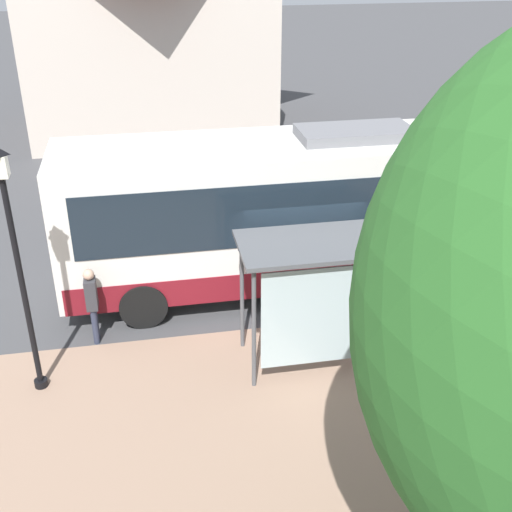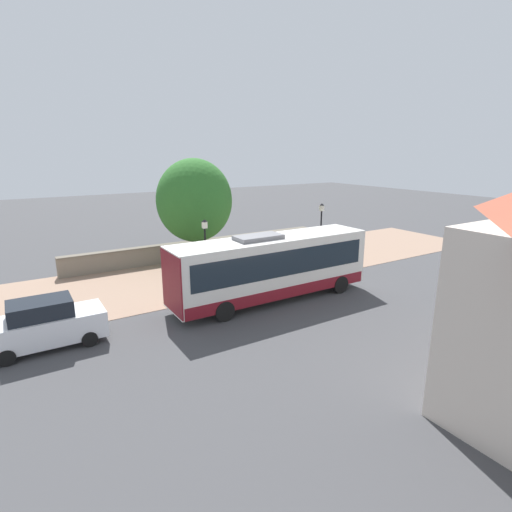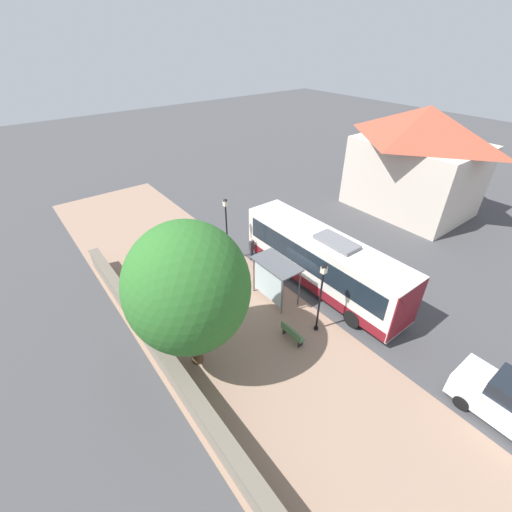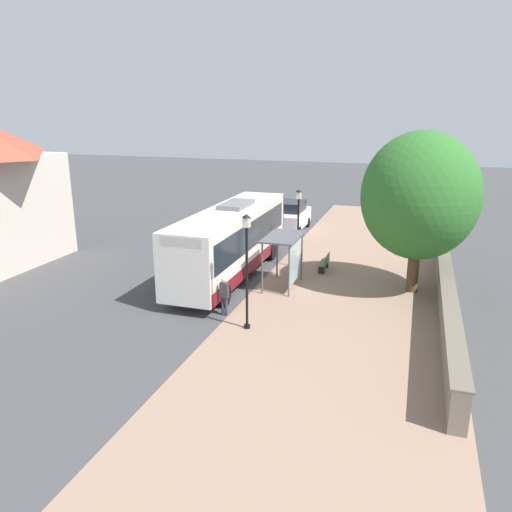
{
  "view_description": "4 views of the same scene",
  "coord_description": "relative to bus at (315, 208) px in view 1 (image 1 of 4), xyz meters",
  "views": [
    {
      "loc": [
        -11.03,
        3.16,
        7.51
      ],
      "look_at": [
        1.26,
        0.85,
        1.06
      ],
      "focal_mm": 45.0,
      "sensor_mm": 36.0,
      "label": 1
    },
    {
      "loc": [
        18.63,
        -12.06,
        7.84
      ],
      "look_at": [
        -0.69,
        -0.04,
        1.85
      ],
      "focal_mm": 28.0,
      "sensor_mm": 36.0,
      "label": 2
    },
    {
      "loc": [
        -11.59,
        -11.4,
        13.38
      ],
      "look_at": [
        -0.67,
        2.75,
        1.43
      ],
      "focal_mm": 24.0,
      "sensor_mm": 36.0,
      "label": 3
    },
    {
      "loc": [
        -7.01,
        22.24,
        8.21
      ],
      "look_at": [
        -0.58,
        2.47,
        2.12
      ],
      "focal_mm": 35.0,
      "sensor_mm": 36.0,
      "label": 4
    }
  ],
  "objects": [
    {
      "name": "background_building",
      "position": [
        14.14,
        3.02,
        2.49
      ],
      "size": [
        7.69,
        9.79,
        8.52
      ],
      "color": "beige",
      "rests_on": "ground"
    },
    {
      "name": "pedestrian",
      "position": [
        -1.55,
        4.92,
        -0.94
      ],
      "size": [
        0.34,
        0.22,
        1.64
      ],
      "color": "#2D3347",
      "rests_on": "ground"
    },
    {
      "name": "sidewalk_plaza",
      "position": [
        -6.24,
        0.58,
        -1.89
      ],
      "size": [
        9.0,
        44.0,
        0.02
      ],
      "color": "#937560",
      "rests_on": "ground"
    },
    {
      "name": "bus",
      "position": [
        0.0,
        0.0,
        0.0
      ],
      "size": [
        2.6,
        11.22,
        3.68
      ],
      "color": "silver",
      "rests_on": "ground"
    },
    {
      "name": "street_lamp_far",
      "position": [
        -2.87,
        5.87,
        0.79
      ],
      "size": [
        0.28,
        0.28,
        4.56
      ],
      "color": "black",
      "rests_on": "ground"
    },
    {
      "name": "bench",
      "position": [
        -4.41,
        -2.27,
        -1.44
      ],
      "size": [
        0.4,
        1.43,
        0.88
      ],
      "color": "#4C7247",
      "rests_on": "ground"
    },
    {
      "name": "street_lamp_near",
      "position": [
        -2.87,
        -2.5,
        0.61
      ],
      "size": [
        0.28,
        0.28,
        4.24
      ],
      "color": "black",
      "rests_on": "ground"
    },
    {
      "name": "ground_plane",
      "position": [
        -1.74,
        0.58,
        -1.9
      ],
      "size": [
        120.0,
        120.0,
        0.0
      ],
      "primitive_type": "plane",
      "color": "#424244",
      "rests_on": "ground"
    },
    {
      "name": "bus_shelter",
      "position": [
        -3.07,
        0.78,
        0.16
      ],
      "size": [
        1.57,
        2.84,
        2.53
      ],
      "color": "#515459",
      "rests_on": "ground"
    }
  ]
}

